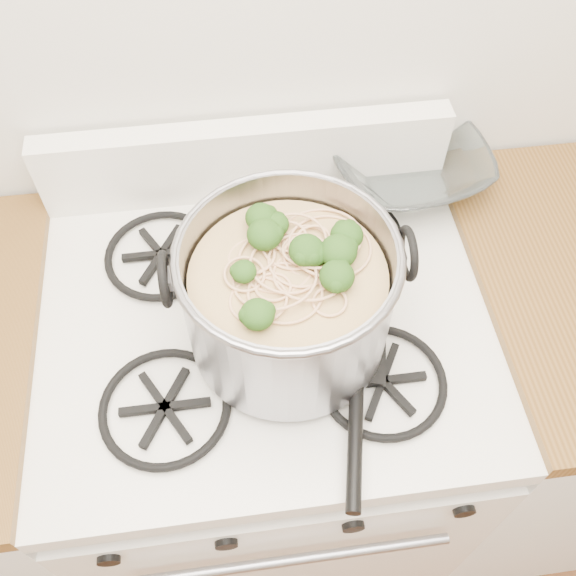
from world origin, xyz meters
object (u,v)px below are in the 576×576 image
at_px(glass_bowl, 406,170).
at_px(stock_pot, 288,298).
at_px(gas_range, 271,427).
at_px(spatula, 358,350).

bearing_deg(glass_bowl, stock_pot, -130.16).
bearing_deg(glass_bowl, gas_range, -137.72).
bearing_deg(gas_range, stock_pot, -53.11).
bearing_deg(stock_pot, gas_range, 126.89).
height_order(stock_pot, glass_bowl, stock_pot).
xyz_separation_m(gas_range, glass_bowl, (0.31, 0.28, 0.50)).
relative_size(gas_range, stock_pot, 2.60).
relative_size(gas_range, spatula, 2.98).
bearing_deg(gas_range, spatula, -35.52).
bearing_deg(glass_bowl, spatula, -114.14).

